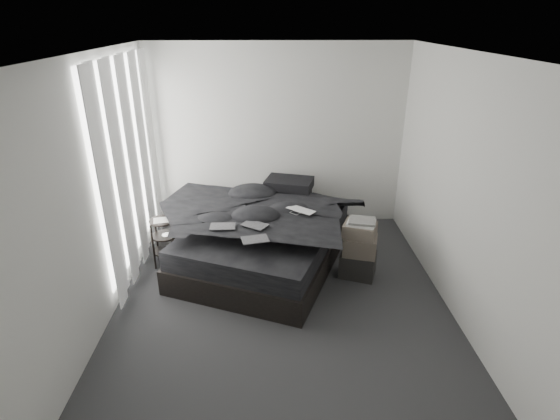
{
  "coord_description": "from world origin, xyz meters",
  "views": [
    {
      "loc": [
        -0.13,
        -4.0,
        2.89
      ],
      "look_at": [
        0.0,
        0.8,
        0.75
      ],
      "focal_mm": 28.0,
      "sensor_mm": 36.0,
      "label": 1
    }
  ],
  "objects_px": {
    "laptop": "(298,206)",
    "box_lower": "(358,264)",
    "side_stand": "(165,242)",
    "bed": "(265,251)"
  },
  "relations": [
    {
      "from": "laptop",
      "to": "box_lower",
      "type": "relative_size",
      "value": 0.88
    },
    {
      "from": "side_stand",
      "to": "box_lower",
      "type": "distance_m",
      "value": 2.4
    },
    {
      "from": "laptop",
      "to": "side_stand",
      "type": "bearing_deg",
      "value": -143.0
    },
    {
      "from": "bed",
      "to": "box_lower",
      "type": "distance_m",
      "value": 1.17
    },
    {
      "from": "laptop",
      "to": "side_stand",
      "type": "distance_m",
      "value": 1.74
    },
    {
      "from": "bed",
      "to": "laptop",
      "type": "bearing_deg",
      "value": 7.5
    },
    {
      "from": "bed",
      "to": "side_stand",
      "type": "bearing_deg",
      "value": -157.21
    },
    {
      "from": "side_stand",
      "to": "laptop",
      "type": "bearing_deg",
      "value": -2.75
    },
    {
      "from": "bed",
      "to": "laptop",
      "type": "height_order",
      "value": "laptop"
    },
    {
      "from": "bed",
      "to": "box_lower",
      "type": "height_order",
      "value": "bed"
    }
  ]
}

